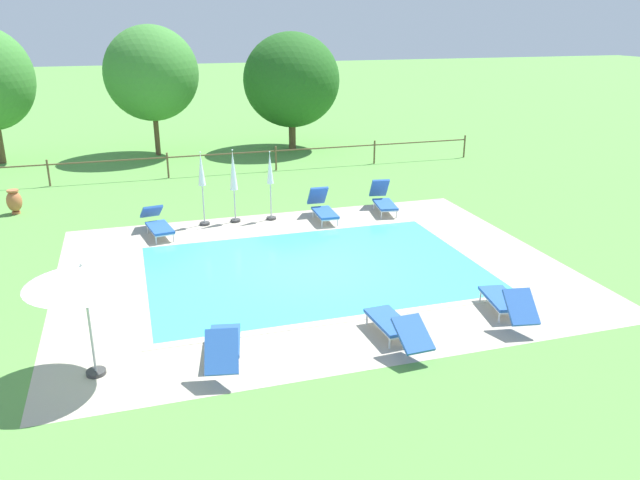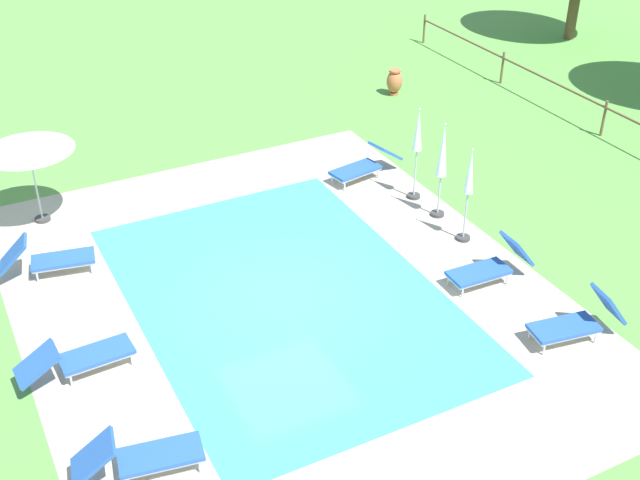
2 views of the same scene
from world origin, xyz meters
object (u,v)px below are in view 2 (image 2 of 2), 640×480
object	(u,v)px
sun_lounger_north_far	(490,266)
sun_lounger_south_near_corner	(364,165)
patio_umbrella_closed_row_centre	(442,157)
terracotta_urn_near_fence	(394,81)
patio_umbrella_closed_row_mid_west	(469,183)
patio_umbrella_open_foreground	(27,144)
sun_lounger_north_mid	(79,358)
patio_umbrella_closed_row_west	(417,141)
sun_lounger_north_near_steps	(577,321)
sun_lounger_south_mid	(141,456)
sun_lounger_north_end	(49,258)

from	to	relation	value
sun_lounger_north_far	sun_lounger_south_near_corner	size ratio (longest dim) A/B	0.90
patio_umbrella_closed_row_centre	terracotta_urn_near_fence	xyz separation A→B (m)	(-6.92, 3.06, -1.08)
patio_umbrella_closed_row_mid_west	patio_umbrella_open_foreground	bearing A→B (deg)	-122.21
sun_lounger_north_mid	terracotta_urn_near_fence	bearing A→B (deg)	126.12
patio_umbrella_open_foreground	patio_umbrella_closed_row_mid_west	world-z (taller)	patio_umbrella_closed_row_mid_west
sun_lounger_south_near_corner	patio_umbrella_closed_row_west	size ratio (longest dim) A/B	0.88
terracotta_urn_near_fence	patio_umbrella_closed_row_mid_west	bearing A→B (deg)	-21.29
sun_lounger_north_far	patio_umbrella_closed_row_centre	world-z (taller)	patio_umbrella_closed_row_centre
sun_lounger_north_mid	terracotta_urn_near_fence	xyz separation A→B (m)	(-8.68, 11.89, 0.08)
sun_lounger_north_near_steps	sun_lounger_north_far	xyz separation A→B (m)	(-2.25, -0.30, -0.00)
sun_lounger_south_mid	patio_umbrella_closed_row_centre	world-z (taller)	patio_umbrella_closed_row_centre
sun_lounger_south_mid	sun_lounger_north_end	bearing A→B (deg)	-178.90
sun_lounger_south_near_corner	patio_umbrella_closed_row_mid_west	size ratio (longest dim) A/B	0.92
sun_lounger_north_end	sun_lounger_north_mid	bearing A→B (deg)	-2.94
sun_lounger_north_near_steps	sun_lounger_north_end	distance (m)	10.72
patio_umbrella_closed_row_centre	patio_umbrella_closed_row_mid_west	bearing A→B (deg)	-4.74
patio_umbrella_open_foreground	patio_umbrella_closed_row_mid_west	distance (m)	9.80
sun_lounger_north_near_steps	sun_lounger_north_end	size ratio (longest dim) A/B	0.95
patio_umbrella_closed_row_mid_west	sun_lounger_south_near_corner	bearing A→B (deg)	-172.27
patio_umbrella_closed_row_west	terracotta_urn_near_fence	xyz separation A→B (m)	(-5.93, 3.08, -1.10)
sun_lounger_south_near_corner	patio_umbrella_closed_row_mid_west	distance (m)	3.82
sun_lounger_north_near_steps	patio_umbrella_open_foreground	bearing A→B (deg)	-138.37
sun_lounger_north_far	sun_lounger_north_end	world-z (taller)	sun_lounger_north_far
patio_umbrella_open_foreground	sun_lounger_south_mid	bearing A→B (deg)	-1.05
sun_lounger_south_mid	sun_lounger_north_near_steps	bearing A→B (deg)	86.50
sun_lounger_north_mid	terracotta_urn_near_fence	size ratio (longest dim) A/B	2.51
sun_lounger_south_mid	patio_umbrella_closed_row_mid_west	distance (m)	9.14
sun_lounger_south_near_corner	patio_umbrella_open_foreground	distance (m)	8.11
terracotta_urn_near_fence	sun_lounger_north_far	bearing A→B (deg)	-20.72
sun_lounger_south_mid	patio_umbrella_closed_row_centre	distance (m)	9.73
sun_lounger_north_near_steps	patio_umbrella_open_foreground	world-z (taller)	patio_umbrella_open_foreground
sun_lounger_north_far	patio_umbrella_closed_row_mid_west	distance (m)	1.98
sun_lounger_north_near_steps	terracotta_urn_near_fence	distance (m)	12.41
patio_umbrella_closed_row_centre	patio_umbrella_closed_row_west	bearing A→B (deg)	-178.49
sun_lounger_north_near_steps	patio_umbrella_closed_row_west	xyz separation A→B (m)	(-6.02, 0.29, 1.14)
sun_lounger_north_near_steps	patio_umbrella_closed_row_mid_west	distance (m)	4.00
sun_lounger_north_mid	patio_umbrella_open_foreground	bearing A→B (deg)	175.52
sun_lounger_north_mid	sun_lounger_north_far	bearing A→B (deg)	82.94
sun_lounger_south_near_corner	patio_umbrella_closed_row_west	world-z (taller)	patio_umbrella_closed_row_west
sun_lounger_north_near_steps	terracotta_urn_near_fence	xyz separation A→B (m)	(-11.95, 3.37, 0.04)
sun_lounger_north_mid	patio_umbrella_closed_row_centre	xyz separation A→B (m)	(-1.75, 8.83, 1.17)
sun_lounger_north_mid	patio_umbrella_open_foreground	xyz separation A→B (m)	(-5.81, 0.45, 1.62)
sun_lounger_south_mid	patio_umbrella_closed_row_centre	xyz separation A→B (m)	(-4.52, 8.54, 1.15)
patio_umbrella_closed_row_west	sun_lounger_north_mid	bearing A→B (deg)	-72.67
sun_lounger_south_near_corner	sun_lounger_south_mid	world-z (taller)	sun_lounger_south_mid
sun_lounger_north_mid	sun_lounger_south_near_corner	xyz separation A→B (m)	(-4.23, 8.24, 0.01)
sun_lounger_south_near_corner	patio_umbrella_open_foreground	bearing A→B (deg)	-101.47
terracotta_urn_near_fence	sun_lounger_north_mid	bearing A→B (deg)	-53.88
terracotta_urn_near_fence	patio_umbrella_open_foreground	bearing A→B (deg)	-75.91
sun_lounger_north_far	patio_umbrella_closed_row_west	distance (m)	3.98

